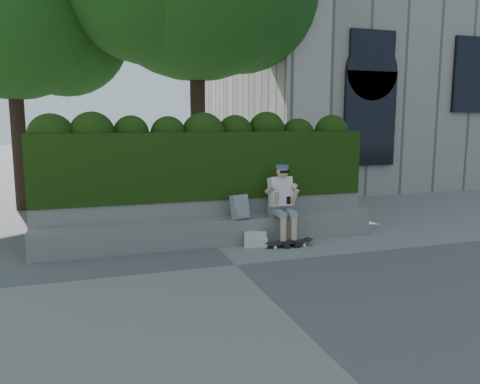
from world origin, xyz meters
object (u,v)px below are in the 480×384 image
object	(u,v)px
person	(282,200)
backpack_plaid	(240,207)
backpack_ground	(255,240)
skateboard	(288,243)

from	to	relation	value
person	backpack_plaid	size ratio (longest dim) A/B	3.27
backpack_ground	backpack_plaid	bearing A→B (deg)	149.65
skateboard	backpack_plaid	bearing A→B (deg)	150.57
skateboard	backpack_ground	bearing A→B (deg)	162.77
backpack_plaid	person	bearing A→B (deg)	-18.06
backpack_plaid	backpack_ground	world-z (taller)	backpack_plaid
skateboard	person	bearing A→B (deg)	86.87
skateboard	backpack_ground	size ratio (longest dim) A/B	2.04
person	backpack_ground	size ratio (longest dim) A/B	3.65
person	skateboard	world-z (taller)	person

